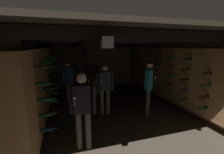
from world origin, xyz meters
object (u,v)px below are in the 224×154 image
object	(u,v)px
person_guest_rear_center	(91,75)
person_guest_mid_right	(149,83)
person_guest_near_left	(83,105)
wine_crate_stack	(97,87)
display_bottle	(95,78)
person_guest_far_left	(69,79)
person_host_center	(105,85)

from	to	relation	value
person_guest_rear_center	person_guest_mid_right	size ratio (longest dim) A/B	0.99
person_guest_near_left	person_guest_rear_center	xyz separation A→B (m)	(0.72, 3.05, 0.03)
wine_crate_stack	person_guest_near_left	xyz separation A→B (m)	(-1.05, -3.60, 0.67)
wine_crate_stack	display_bottle	world-z (taller)	display_bottle
display_bottle	person_guest_near_left	distance (m)	3.68
display_bottle	person_guest_rear_center	distance (m)	0.61
person_guest_far_left	person_guest_rear_center	bearing A→B (deg)	14.29
person_host_center	wine_crate_stack	bearing A→B (deg)	84.56
person_host_center	person_guest_far_left	world-z (taller)	person_host_center
person_guest_near_left	person_guest_mid_right	size ratio (longest dim) A/B	0.97
person_host_center	person_guest_mid_right	world-z (taller)	person_guest_mid_right
person_guest_mid_right	person_guest_far_left	distance (m)	2.89
display_bottle	person_guest_near_left	xyz separation A→B (m)	(-0.97, -3.54, 0.23)
person_guest_near_left	person_guest_rear_center	size ratio (longest dim) A/B	0.97
display_bottle	person_guest_rear_center	size ratio (longest dim) A/B	0.21
person_guest_rear_center	person_host_center	bearing A→B (deg)	-85.55
person_guest_far_left	wine_crate_stack	bearing A→B (deg)	32.49
wine_crate_stack	person_host_center	distance (m)	2.25
wine_crate_stack	person_guest_mid_right	size ratio (longest dim) A/B	0.36
person_guest_near_left	wine_crate_stack	bearing A→B (deg)	73.80
wine_crate_stack	person_guest_rear_center	xyz separation A→B (m)	(-0.33, -0.55, 0.70)
wine_crate_stack	person_host_center	xyz separation A→B (m)	(-0.20, -2.15, 0.66)
wine_crate_stack	person_guest_near_left	distance (m)	3.81
person_guest_far_left	person_host_center	bearing A→B (deg)	-53.64
person_host_center	person_guest_far_left	xyz separation A→B (m)	(-1.01, 1.37, -0.02)
person_guest_rear_center	person_guest_mid_right	distance (m)	2.42
display_bottle	person_guest_mid_right	xyz separation A→B (m)	(1.16, -2.45, 0.28)
display_bottle	person_guest_mid_right	distance (m)	2.72
person_guest_near_left	person_guest_far_left	world-z (taller)	person_guest_near_left
display_bottle	person_guest_rear_center	world-z (taller)	person_guest_rear_center
person_guest_mid_right	person_guest_far_left	size ratio (longest dim) A/B	1.07
wine_crate_stack	person_guest_mid_right	bearing A→B (deg)	-66.45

